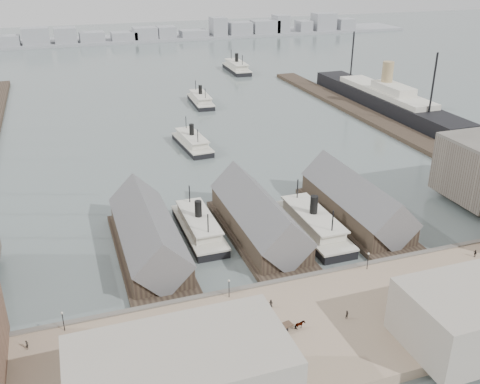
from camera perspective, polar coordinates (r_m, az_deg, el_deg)
name	(u,v)px	position (r m, az deg, el deg)	size (l,w,h in m)	color
ground	(286,273)	(114.58, 4.97, -8.58)	(900.00, 900.00, 0.00)	#525F5E
quay	(332,326)	(99.54, 9.75, -13.92)	(180.00, 30.00, 2.00)	gray
seawall	(297,281)	(110.03, 6.09, -9.45)	(180.00, 1.20, 2.30)	#59544C
east_wharf	(375,120)	(222.02, 14.22, 7.50)	(10.00, 180.00, 1.60)	#2D231C
ferry_shed_west	(148,236)	(119.89, -9.77, -4.70)	(14.00, 42.00, 12.60)	#2D231C
ferry_shed_center	(258,219)	(125.75, 1.96, -2.88)	(14.00, 42.00, 12.60)	#2D231C
ferry_shed_east	(356,203)	(136.39, 12.22, -1.19)	(14.00, 42.00, 12.60)	#2D231C
street_bldg_center	(476,315)	(98.82, 23.91, -11.94)	(24.00, 16.00, 10.00)	gray
street_bldg_west	(181,384)	(78.05, -6.30, -19.64)	(30.00, 16.00, 12.00)	gray
lamp_post_far_w	(63,318)	(98.79, -18.39, -12.60)	(0.44, 0.44, 3.92)	black
lamp_post_near_w	(229,285)	(101.97, -1.18, -9.90)	(0.44, 0.44, 3.92)	black
lamp_post_near_e	(368,258)	(113.30, 13.51, -6.85)	(0.44, 0.44, 3.92)	black
far_shore	(104,37)	(427.29, -14.28, 15.71)	(500.00, 40.00, 15.72)	gray
ferry_docked_west	(199,226)	(128.14, -4.41, -3.64)	(7.79, 25.98, 9.28)	black
ferry_docked_east	(313,224)	(129.43, 7.76, -3.39)	(8.63, 28.75, 10.27)	black
ferry_open_near	(192,142)	(185.90, -5.13, 5.35)	(9.23, 25.48, 8.93)	black
ferry_open_mid	(201,100)	(241.36, -4.22, 9.81)	(8.72, 25.45, 8.97)	black
ferry_open_far	(237,67)	(309.96, -0.36, 13.18)	(10.34, 30.62, 10.81)	black
ocean_steamer	(385,99)	(240.93, 15.21, 9.56)	(13.79, 100.75, 20.15)	black
horse_cart_left	(113,347)	(93.44, -13.35, -15.82)	(4.30, 4.10, 1.51)	black
horse_cart_center	(295,325)	(95.89, 5.89, -13.98)	(4.97, 2.15, 1.58)	black
horse_cart_right	(412,316)	(102.19, 17.87, -12.48)	(4.71, 1.98, 1.59)	black
pedestrian_0	(27,345)	(98.05, -21.77, -14.89)	(0.60, 0.44, 1.65)	black
pedestrian_1	(120,380)	(87.64, -12.67, -18.93)	(0.77, 0.60, 1.58)	black
pedestrian_2	(174,322)	(96.89, -7.01, -13.59)	(1.02, 0.59, 1.58)	black
pedestrian_3	(285,333)	(94.14, 4.83, -14.79)	(0.92, 0.38, 1.56)	black
pedestrian_4	(271,304)	(100.63, 3.32, -11.79)	(0.79, 0.51, 1.61)	black
pedestrian_5	(347,315)	(99.63, 11.34, -12.70)	(0.61, 0.44, 1.66)	black
pedestrian_6	(430,275)	(114.71, 19.63, -8.33)	(0.87, 0.68, 1.79)	black
pedestrian_7	(458,300)	(109.17, 22.25, -10.60)	(1.08, 0.62, 1.68)	black
pedestrian_8	(475,253)	(126.02, 23.79, -6.00)	(0.98, 0.41, 1.67)	black
pedestrian_10	(422,291)	(109.15, 18.88, -10.00)	(1.15, 0.66, 1.77)	black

